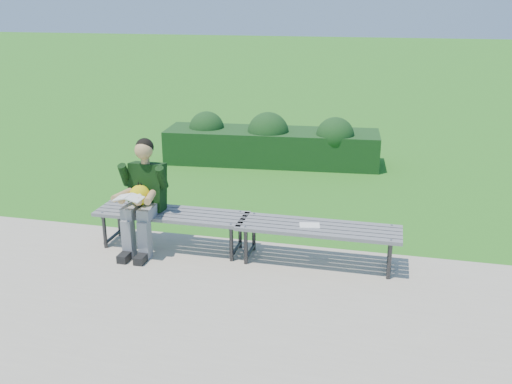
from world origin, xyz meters
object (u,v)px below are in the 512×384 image
object	(u,v)px
hedge	(271,142)
seated_boy	(143,193)
bench_left	(172,217)
bench_right	(318,231)
paper_sheet	(310,225)

from	to	relation	value
hedge	seated_boy	xyz separation A→B (m)	(-0.66, -4.05, 0.33)
bench_left	seated_boy	distance (m)	0.43
bench_right	paper_sheet	distance (m)	0.12
hedge	bench_left	size ratio (longest dim) A/B	2.15
bench_left	seated_boy	size ratio (longest dim) A/B	1.37
hedge	bench_right	world-z (taller)	hedge
seated_boy	paper_sheet	xyz separation A→B (m)	(1.94, 0.06, -0.24)
seated_boy	paper_sheet	bearing A→B (deg)	1.81
bench_right	paper_sheet	world-z (taller)	bench_right
hedge	seated_boy	distance (m)	4.12
bench_right	paper_sheet	bearing A→B (deg)	-180.00
bench_left	paper_sheet	world-z (taller)	bench_left
seated_boy	paper_sheet	world-z (taller)	seated_boy
bench_left	seated_boy	world-z (taller)	seated_boy
bench_left	bench_right	bearing A→B (deg)	-1.09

